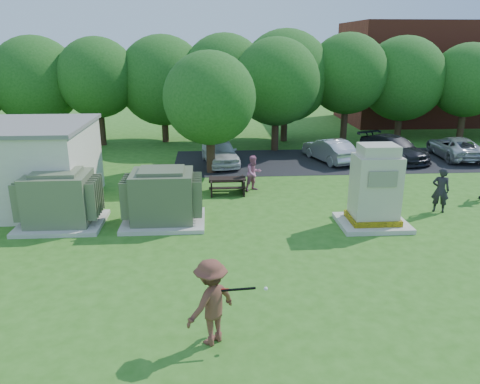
{
  "coord_description": "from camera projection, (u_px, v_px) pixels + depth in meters",
  "views": [
    {
      "loc": [
        -1.06,
        -11.86,
        6.38
      ],
      "look_at": [
        0.0,
        4.0,
        1.3
      ],
      "focal_mm": 35.0,
      "sensor_mm": 36.0,
      "label": 1
    }
  ],
  "objects": [
    {
      "name": "ground",
      "position": [
        249.0,
        278.0,
        13.28
      ],
      "size": [
        120.0,
        120.0,
        0.0
      ],
      "primitive_type": "plane",
      "color": "#2D6619",
      "rests_on": "ground"
    },
    {
      "name": "batter",
      "position": [
        211.0,
        302.0,
        10.17
      ],
      "size": [
        1.45,
        1.41,
        1.99
      ],
      "primitive_type": "imported",
      "rotation": [
        0.0,
        0.0,
        3.87
      ],
      "color": "brown",
      "rests_on": "ground"
    },
    {
      "name": "car_dark",
      "position": [
        394.0,
        148.0,
        26.54
      ],
      "size": [
        3.46,
        5.02,
        1.35
      ],
      "primitive_type": "imported",
      "rotation": [
        0.0,
        0.0,
        0.38
      ],
      "color": "black",
      "rests_on": "ground"
    },
    {
      "name": "transformer_right",
      "position": [
        163.0,
        198.0,
        17.08
      ],
      "size": [
        3.0,
        2.4,
        2.07
      ],
      "color": "beige",
      "rests_on": "ground"
    },
    {
      "name": "tree_row",
      "position": [
        252.0,
        79.0,
        29.71
      ],
      "size": [
        41.3,
        13.3,
        7.3
      ],
      "color": "#47301E",
      "rests_on": "ground"
    },
    {
      "name": "batting_equipment",
      "position": [
        239.0,
        290.0,
        10.1
      ],
      "size": [
        1.13,
        0.24,
        0.16
      ],
      "color": "black",
      "rests_on": "ground"
    },
    {
      "name": "car_silver_a",
      "position": [
        329.0,
        150.0,
        26.19
      ],
      "size": [
        2.48,
        4.16,
        1.3
      ],
      "primitive_type": "imported",
      "rotation": [
        0.0,
        0.0,
        3.44
      ],
      "color": "#A9A8AD",
      "rests_on": "ground"
    },
    {
      "name": "parking_strip",
      "position": [
        352.0,
        160.0,
        26.55
      ],
      "size": [
        20.0,
        6.0,
        0.01
      ],
      "primitive_type": "cube",
      "color": "#232326",
      "rests_on": "ground"
    },
    {
      "name": "person_by_generator",
      "position": [
        441.0,
        190.0,
        18.24
      ],
      "size": [
        0.77,
        0.65,
        1.79
      ],
      "primitive_type": "imported",
      "rotation": [
        0.0,
        0.0,
        2.74
      ],
      "color": "black",
      "rests_on": "ground"
    },
    {
      "name": "brick_building",
      "position": [
        437.0,
        73.0,
        38.86
      ],
      "size": [
        15.0,
        8.0,
        8.0
      ],
      "primitive_type": "cube",
      "color": "maroon",
      "rests_on": "ground"
    },
    {
      "name": "car_white",
      "position": [
        220.0,
        152.0,
        25.56
      ],
      "size": [
        2.26,
        4.33,
        1.41
      ],
      "primitive_type": "imported",
      "rotation": [
        0.0,
        0.0,
        0.15
      ],
      "color": "silver",
      "rests_on": "ground"
    },
    {
      "name": "car_silver_b",
      "position": [
        455.0,
        147.0,
        27.0
      ],
      "size": [
        2.35,
        4.58,
        1.24
      ],
      "primitive_type": "imported",
      "rotation": [
        0.0,
        0.0,
        3.07
      ],
      "color": "#B5B4B9",
      "rests_on": "ground"
    },
    {
      "name": "transformer_left",
      "position": [
        59.0,
        200.0,
        16.85
      ],
      "size": [
        3.0,
        2.4,
        2.07
      ],
      "color": "beige",
      "rests_on": "ground"
    },
    {
      "name": "person_at_picnic",
      "position": [
        254.0,
        173.0,
        20.94
      ],
      "size": [
        0.99,
        0.93,
        1.61
      ],
      "primitive_type": "imported",
      "rotation": [
        0.0,
        0.0,
        0.54
      ],
      "color": "#BF658B",
      "rests_on": "ground"
    },
    {
      "name": "generator_cabinet",
      "position": [
        375.0,
        191.0,
        16.76
      ],
      "size": [
        2.47,
        2.02,
        3.01
      ],
      "color": "beige",
      "rests_on": "ground"
    },
    {
      "name": "picnic_table",
      "position": [
        227.0,
        184.0,
        20.66
      ],
      "size": [
        1.63,
        1.22,
        0.7
      ],
      "color": "black",
      "rests_on": "ground"
    }
  ]
}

